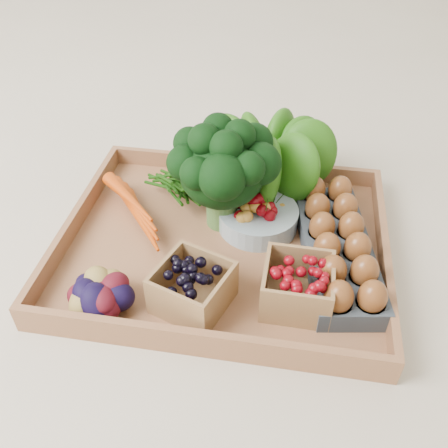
% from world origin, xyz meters
% --- Properties ---
extents(ground, '(4.00, 4.00, 0.00)m').
position_xyz_m(ground, '(0.00, 0.00, 0.00)').
color(ground, beige).
rests_on(ground, ground).
extents(tray, '(0.55, 0.45, 0.01)m').
position_xyz_m(tray, '(0.00, 0.00, 0.01)').
color(tray, '#96633F').
rests_on(tray, ground).
extents(carrots, '(0.18, 0.13, 0.04)m').
position_xyz_m(carrots, '(-0.17, 0.05, 0.04)').
color(carrots, '#C33F09').
rests_on(carrots, tray).
extents(lettuce, '(0.17, 0.17, 0.17)m').
position_xyz_m(lettuce, '(0.05, 0.17, 0.10)').
color(lettuce, '#26570D').
rests_on(lettuce, tray).
extents(broccoli, '(0.19, 0.19, 0.15)m').
position_xyz_m(broccoli, '(-0.01, 0.06, 0.09)').
color(broccoli, black).
rests_on(broccoli, tray).
extents(cherry_bowl, '(0.14, 0.14, 0.04)m').
position_xyz_m(cherry_bowl, '(0.05, 0.06, 0.03)').
color(cherry_bowl, '#8C9EA5').
rests_on(cherry_bowl, tray).
extents(egg_carton, '(0.16, 0.32, 0.04)m').
position_xyz_m(egg_carton, '(0.19, -0.01, 0.03)').
color(egg_carton, '#373D46').
rests_on(egg_carton, tray).
extents(potatoes, '(0.13, 0.13, 0.08)m').
position_xyz_m(potatoes, '(-0.16, -0.17, 0.05)').
color(potatoes, '#410A13').
rests_on(potatoes, tray).
extents(punnet_blackberry, '(0.13, 0.13, 0.07)m').
position_xyz_m(punnet_blackberry, '(-0.02, -0.14, 0.05)').
color(punnet_blackberry, black).
rests_on(punnet_blackberry, tray).
extents(punnet_raspberry, '(0.10, 0.10, 0.07)m').
position_xyz_m(punnet_raspberry, '(0.13, -0.11, 0.05)').
color(punnet_raspberry, '#68040B').
rests_on(punnet_raspberry, tray).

